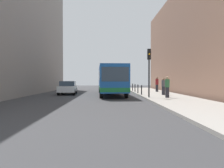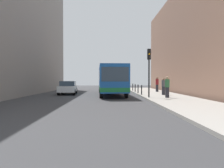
# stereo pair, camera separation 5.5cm
# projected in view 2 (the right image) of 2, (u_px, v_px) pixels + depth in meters

# --- Properties ---
(ground_plane) EXTENTS (80.00, 80.00, 0.00)m
(ground_plane) POSITION_uv_depth(u_px,v_px,m) (107.00, 98.00, 19.82)
(ground_plane) COLOR #38383A
(sidewalk) EXTENTS (4.40, 40.00, 0.15)m
(sidewalk) POSITION_uv_depth(u_px,v_px,m) (166.00, 97.00, 19.93)
(sidewalk) COLOR #9E9991
(sidewalk) RESTS_ON ground
(building_left) EXTENTS (7.00, 32.00, 17.85)m
(building_left) POSITION_uv_depth(u_px,v_px,m) (0.00, 12.00, 23.40)
(building_left) COLOR gray
(building_left) RESTS_ON ground
(building_right) EXTENTS (7.00, 32.00, 12.17)m
(building_right) POSITION_uv_depth(u_px,v_px,m) (212.00, 39.00, 23.92)
(building_right) COLOR #936B56
(building_right) RESTS_ON ground
(bus) EXTENTS (3.03, 11.12, 3.00)m
(bus) POSITION_uv_depth(u_px,v_px,m) (111.00, 79.00, 23.45)
(bus) COLOR #19519E
(bus) RESTS_ON ground
(car_beside_bus) EXTENTS (2.14, 4.53, 1.48)m
(car_beside_bus) POSITION_uv_depth(u_px,v_px,m) (68.00, 87.00, 24.38)
(car_beside_bus) COLOR silver
(car_beside_bus) RESTS_ON ground
(car_behind_bus) EXTENTS (2.12, 4.52, 1.48)m
(car_behind_bus) POSITION_uv_depth(u_px,v_px,m) (115.00, 85.00, 33.91)
(car_behind_bus) COLOR #A5A8AD
(car_behind_bus) RESTS_ON ground
(traffic_light) EXTENTS (0.28, 0.33, 4.10)m
(traffic_light) POSITION_uv_depth(u_px,v_px,m) (149.00, 64.00, 18.38)
(traffic_light) COLOR black
(traffic_light) RESTS_ON sidewalk
(bollard_near) EXTENTS (0.11, 0.11, 0.95)m
(bollard_near) POSITION_uv_depth(u_px,v_px,m) (142.00, 90.00, 21.77)
(bollard_near) COLOR black
(bollard_near) RESTS_ON sidewalk
(bollard_mid) EXTENTS (0.11, 0.11, 0.95)m
(bollard_mid) POSITION_uv_depth(u_px,v_px,m) (138.00, 89.00, 24.33)
(bollard_mid) COLOR black
(bollard_mid) RESTS_ON sidewalk
(bollard_far) EXTENTS (0.11, 0.11, 0.95)m
(bollard_far) POSITION_uv_depth(u_px,v_px,m) (135.00, 88.00, 26.88)
(bollard_far) COLOR black
(bollard_far) RESTS_ON sidewalk
(bollard_farthest) EXTENTS (0.11, 0.11, 0.95)m
(bollard_farthest) POSITION_uv_depth(u_px,v_px,m) (133.00, 87.00, 29.43)
(bollard_farthest) COLOR black
(bollard_farthest) RESTS_ON sidewalk
(pedestrian_near_signal) EXTENTS (0.38, 0.38, 1.78)m
(pedestrian_near_signal) POSITION_uv_depth(u_px,v_px,m) (167.00, 87.00, 18.17)
(pedestrian_near_signal) COLOR #26262D
(pedestrian_near_signal) RESTS_ON sidewalk
(pedestrian_mid_sidewalk) EXTENTS (0.38, 0.38, 1.67)m
(pedestrian_mid_sidewalk) POSITION_uv_depth(u_px,v_px,m) (164.00, 86.00, 21.36)
(pedestrian_mid_sidewalk) COLOR #26262D
(pedestrian_mid_sidewalk) RESTS_ON sidewalk
(pedestrian_far_sidewalk) EXTENTS (0.38, 0.38, 1.80)m
(pedestrian_far_sidewalk) POSITION_uv_depth(u_px,v_px,m) (157.00, 84.00, 26.97)
(pedestrian_far_sidewalk) COLOR #26262D
(pedestrian_far_sidewalk) RESTS_ON sidewalk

